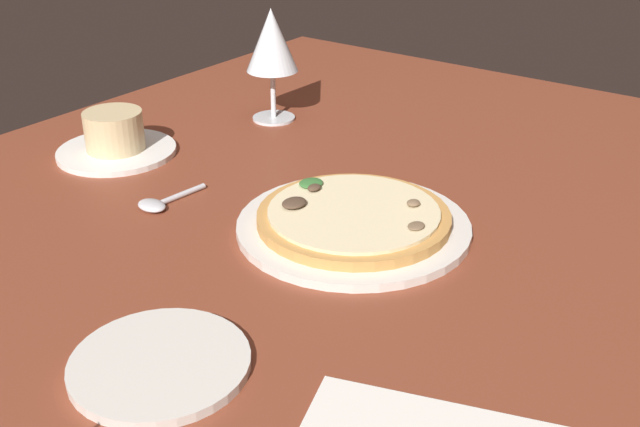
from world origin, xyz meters
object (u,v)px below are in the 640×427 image
object	(u,v)px
pizza_main	(353,221)
wine_glass_near	(272,43)
spoon	(159,203)
side_plate	(160,364)
ramekin_on_saucer	(115,138)

from	to	relation	value
pizza_main	wine_glass_near	xyz separation A→B (cm)	(23.23, 30.58, 10.81)
spoon	side_plate	bearing A→B (deg)	-133.00
spoon	ramekin_on_saucer	bearing A→B (deg)	64.77
ramekin_on_saucer	wine_glass_near	bearing A→B (deg)	-19.77
pizza_main	side_plate	world-z (taller)	pizza_main
ramekin_on_saucer	spoon	xyz separation A→B (cm)	(-7.99, -16.96, -1.86)
side_plate	spoon	distance (cm)	31.35
ramekin_on_saucer	spoon	bearing A→B (deg)	-115.23
wine_glass_near	side_plate	distance (cm)	62.91
wine_glass_near	pizza_main	bearing A→B (deg)	-127.21
pizza_main	ramekin_on_saucer	bearing A→B (deg)	91.11
pizza_main	side_plate	xyz separation A→B (cm)	(-30.13, -0.69, -0.71)
ramekin_on_saucer	wine_glass_near	size ratio (longest dim) A/B	0.96
pizza_main	side_plate	bearing A→B (deg)	-178.68
pizza_main	wine_glass_near	distance (cm)	39.89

